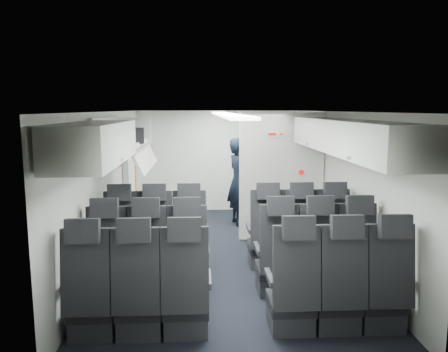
{
  "coord_description": "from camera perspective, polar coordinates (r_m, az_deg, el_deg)",
  "views": [
    {
      "loc": [
        -0.37,
        -6.33,
        2.19
      ],
      "look_at": [
        0.0,
        0.4,
        1.15
      ],
      "focal_mm": 35.0,
      "sensor_mm": 36.0,
      "label": 1
    }
  ],
  "objects": [
    {
      "name": "seat_row_rear",
      "position": [
        4.39,
        2.06,
        -15.26
      ],
      "size": [
        3.33,
        0.56,
        1.24
      ],
      "color": "black",
      "rests_on": "cabin_shell"
    },
    {
      "name": "papers",
      "position": [
        8.21,
        3.22,
        1.02
      ],
      "size": [
        0.19,
        0.08,
        0.14
      ],
      "primitive_type": "cube",
      "rotation": [
        0.0,
        0.0,
        0.35
      ],
      "color": "white",
      "rests_on": "flight_attendant"
    },
    {
      "name": "seat_row_mid",
      "position": [
        5.22,
        1.14,
        -11.24
      ],
      "size": [
        3.33,
        0.56,
        1.24
      ],
      "color": "black",
      "rests_on": "cabin_shell"
    },
    {
      "name": "cabin_shell",
      "position": [
        6.43,
        0.2,
        -0.77
      ],
      "size": [
        3.41,
        6.01,
        2.16
      ],
      "color": "black",
      "rests_on": "ground"
    },
    {
      "name": "carry_on_bag",
      "position": [
        6.24,
        -12.51,
        5.12
      ],
      "size": [
        0.45,
        0.37,
        0.23
      ],
      "primitive_type": "cube",
      "rotation": [
        0.0,
        0.0,
        -0.32
      ],
      "color": "black",
      "rests_on": "overhead_bin_left_front_open"
    },
    {
      "name": "seat_row_front",
      "position": [
        6.07,
        0.49,
        -8.33
      ],
      "size": [
        3.33,
        0.56,
        1.24
      ],
      "color": "black",
      "rests_on": "cabin_shell"
    },
    {
      "name": "overhead_bin_right_rear",
      "position": [
        4.69,
        19.12,
        4.24
      ],
      "size": [
        0.53,
        1.8,
        0.4
      ],
      "color": "silver",
      "rests_on": "cabin_shell"
    },
    {
      "name": "galley_unit",
      "position": [
        9.23,
        5.1,
        1.03
      ],
      "size": [
        0.85,
        0.52,
        1.9
      ],
      "color": "#939399",
      "rests_on": "cabin_shell"
    },
    {
      "name": "flight_attendant",
      "position": [
        8.28,
        1.86,
        -0.7
      ],
      "size": [
        0.53,
        0.68,
        1.65
      ],
      "primitive_type": "imported",
      "rotation": [
        0.0,
        0.0,
        1.82
      ],
      "color": "black",
      "rests_on": "ground"
    },
    {
      "name": "overhead_bin_right_front",
      "position": [
        6.34,
        13.14,
        5.56
      ],
      "size": [
        0.53,
        1.7,
        0.4
      ],
      "color": "silver",
      "rests_on": "cabin_shell"
    },
    {
      "name": "overhead_bin_left_rear",
      "position": [
        4.46,
        -16.52,
        4.15
      ],
      "size": [
        0.53,
        1.8,
        0.4
      ],
      "color": "silver",
      "rests_on": "cabin_shell"
    },
    {
      "name": "boarding_door",
      "position": [
        8.07,
        -12.16,
        -0.22
      ],
      "size": [
        0.12,
        1.27,
        1.86
      ],
      "color": "silver",
      "rests_on": "cabin_shell"
    },
    {
      "name": "overhead_bin_left_front_open",
      "position": [
        6.19,
        -13.16,
        4.34
      ],
      "size": [
        0.64,
        1.7,
        0.72
      ],
      "color": "#9E9E93",
      "rests_on": "cabin_shell"
    },
    {
      "name": "bulkhead_partition",
      "position": [
        7.34,
        7.49,
        -0.03
      ],
      "size": [
        1.4,
        0.15,
        2.13
      ],
      "color": "silver",
      "rests_on": "cabin_shell"
    }
  ]
}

